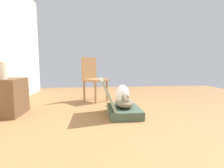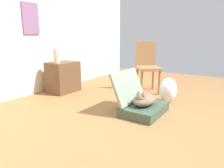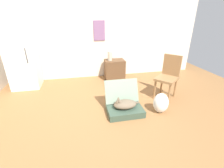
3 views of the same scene
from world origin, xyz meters
name	(u,v)px [view 2 (image 2 of 3)]	position (x,y,z in m)	size (l,w,h in m)	color
ground_plane	(135,124)	(0.00, 0.00, 0.00)	(7.68, 7.68, 0.00)	olive
wall_back	(17,21)	(0.00, 2.26, 1.30)	(6.40, 0.15, 2.60)	beige
suitcase_base	(144,109)	(0.38, 0.05, 0.06)	(0.67, 0.48, 0.12)	#384C3D
suitcase_lid	(128,86)	(0.38, 0.31, 0.35)	(0.67, 0.48, 0.04)	gray
cat	(144,99)	(0.37, 0.05, 0.21)	(0.52, 0.28, 0.23)	brown
plastic_bag_white	(168,90)	(1.07, -0.04, 0.20)	(0.29, 0.27, 0.40)	white
side_table	(63,77)	(0.58, 1.85, 0.29)	(0.56, 0.41, 0.57)	brown
vase_tall	(57,56)	(0.44, 1.84, 0.70)	(0.12, 0.12, 0.25)	#B7AD99
chair	(147,65)	(1.51, 0.54, 0.52)	(0.63, 0.62, 0.96)	olive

